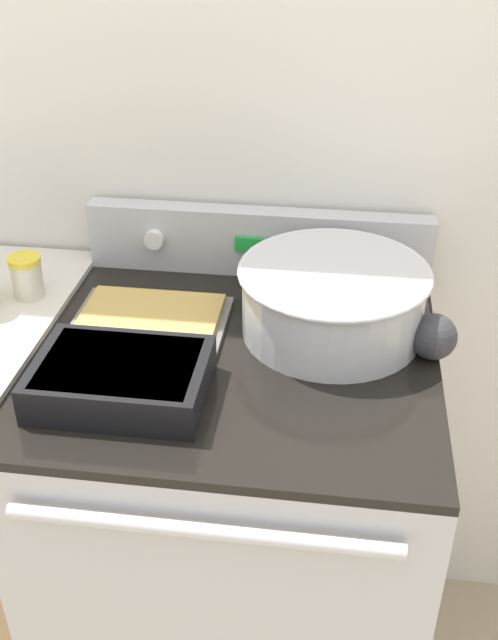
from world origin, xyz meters
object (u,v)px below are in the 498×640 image
object	(u,v)px
mixing_bowl	(333,297)
ladle	(433,334)
casserole_dish	(121,377)
baking_tray	(150,320)
spice_jar_yellow_cap	(27,276)

from	to	relation	value
mixing_bowl	ladle	distance (m)	0.19
casserole_dish	baking_tray	bearing A→B (deg)	92.30
baking_tray	ladle	size ratio (longest dim) A/B	0.87
mixing_bowl	spice_jar_yellow_cap	xyz separation A→B (m)	(-0.61, 0.03, -0.02)
spice_jar_yellow_cap	baking_tray	bearing A→B (deg)	-12.60
mixing_bowl	casserole_dish	size ratio (longest dim) A/B	1.25
mixing_bowl	spice_jar_yellow_cap	world-z (taller)	mixing_bowl
mixing_bowl	baking_tray	xyz separation A→B (m)	(-0.34, -0.02, -0.06)
mixing_bowl	casserole_dish	bearing A→B (deg)	-143.93
baking_tray	spice_jar_yellow_cap	world-z (taller)	spice_jar_yellow_cap
mixing_bowl	casserole_dish	xyz separation A→B (m)	(-0.34, -0.24, -0.04)
mixing_bowl	baking_tray	world-z (taller)	mixing_bowl
baking_tray	spice_jar_yellow_cap	bearing A→B (deg)	167.40
baking_tray	ladle	world-z (taller)	ladle
ladle	spice_jar_yellow_cap	world-z (taller)	spice_jar_yellow_cap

